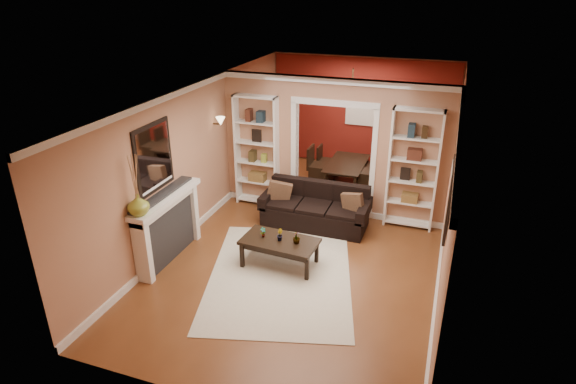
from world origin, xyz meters
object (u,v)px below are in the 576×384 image
at_px(dining_table, 348,174).
at_px(bookshelf_left, 257,151).
at_px(sofa, 315,206).
at_px(fireplace, 169,228).
at_px(coffee_table, 280,252).
at_px(bookshelf_right, 413,170).

bearing_deg(dining_table, bookshelf_left, 136.23).
height_order(sofa, fireplace, fireplace).
distance_m(coffee_table, bookshelf_right, 2.95).
bearing_deg(bookshelf_left, dining_table, 46.23).
xyz_separation_m(bookshelf_right, dining_table, (-1.55, 1.62, -0.89)).
height_order(sofa, bookshelf_right, bookshelf_right).
bearing_deg(fireplace, bookshelf_right, 34.80).
distance_m(bookshelf_left, fireplace, 2.65).
relative_size(sofa, fireplace, 1.20).
relative_size(sofa, dining_table, 1.38).
distance_m(coffee_table, bookshelf_left, 2.63).
bearing_deg(sofa, dining_table, 86.50).
xyz_separation_m(sofa, bookshelf_right, (1.68, 0.58, 0.75)).
height_order(bookshelf_left, dining_table, bookshelf_left).
distance_m(bookshelf_right, fireplace, 4.47).
bearing_deg(sofa, bookshelf_right, 19.01).
distance_m(sofa, fireplace, 2.77).
bearing_deg(coffee_table, fireplace, -163.26).
bearing_deg(fireplace, bookshelf_left, 77.95).
bearing_deg(bookshelf_left, fireplace, -102.05).
relative_size(sofa, coffee_table, 1.66).
relative_size(fireplace, dining_table, 1.15).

